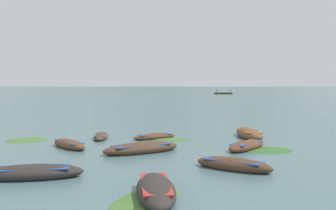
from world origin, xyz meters
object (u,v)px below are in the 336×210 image
(rowboat_3, at_px, (141,148))
(rowboat_5, at_px, (249,134))
(rowboat_12, at_px, (69,144))
(rowboat_0, at_px, (156,190))
(rowboat_10, at_px, (155,137))
(ferry_0, at_px, (223,93))
(rowboat_4, at_px, (32,173))
(rowboat_6, at_px, (247,146))
(rowboat_2, at_px, (234,165))
(rowboat_8, at_px, (101,136))

(rowboat_3, bearing_deg, rowboat_5, 36.76)
(rowboat_3, bearing_deg, rowboat_12, 158.92)
(rowboat_0, bearing_deg, rowboat_12, 117.63)
(rowboat_10, bearing_deg, rowboat_5, 4.36)
(rowboat_0, distance_m, ferry_0, 143.15)
(rowboat_3, height_order, rowboat_12, rowboat_3)
(rowboat_3, xyz_separation_m, rowboat_12, (-4.40, 1.70, -0.03))
(rowboat_4, xyz_separation_m, rowboat_6, (10.33, 6.30, -0.01))
(rowboat_5, relative_size, rowboat_6, 1.25)
(rowboat_4, distance_m, rowboat_6, 12.10)
(rowboat_2, bearing_deg, rowboat_12, 145.31)
(rowboat_10, bearing_deg, rowboat_12, -146.42)
(rowboat_8, bearing_deg, rowboat_5, 0.33)
(rowboat_0, relative_size, ferry_0, 0.52)
(rowboat_4, distance_m, rowboat_12, 7.22)
(rowboat_3, height_order, rowboat_4, rowboat_3)
(rowboat_4, relative_size, rowboat_10, 1.29)
(rowboat_5, distance_m, ferry_0, 128.32)
(rowboat_10, bearing_deg, rowboat_8, 173.15)
(rowboat_4, relative_size, rowboat_12, 1.23)
(rowboat_0, xyz_separation_m, rowboat_5, (6.73, 13.82, 0.03))
(rowboat_6, bearing_deg, ferry_0, 80.01)
(rowboat_12, bearing_deg, rowboat_5, 18.20)
(rowboat_3, relative_size, rowboat_10, 1.44)
(rowboat_12, bearing_deg, rowboat_4, -88.46)
(rowboat_12, distance_m, ferry_0, 134.66)
(rowboat_5, xyz_separation_m, ferry_0, (21.75, 126.47, 0.18))
(rowboat_8, relative_size, rowboat_12, 1.00)
(rowboat_8, bearing_deg, ferry_0, 75.66)
(rowboat_0, relative_size, rowboat_5, 0.90)
(rowboat_10, height_order, ferry_0, ferry_0)
(rowboat_2, distance_m, rowboat_5, 10.43)
(rowboat_8, bearing_deg, rowboat_10, -6.85)
(rowboat_0, relative_size, rowboat_3, 0.84)
(rowboat_4, height_order, ferry_0, ferry_0)
(rowboat_2, relative_size, ferry_0, 0.47)
(rowboat_2, distance_m, rowboat_4, 8.56)
(rowboat_5, bearing_deg, rowboat_0, -115.96)
(rowboat_0, relative_size, rowboat_12, 1.16)
(rowboat_0, height_order, rowboat_8, rowboat_0)
(rowboat_5, relative_size, rowboat_12, 1.28)
(rowboat_4, bearing_deg, rowboat_10, 65.11)
(rowboat_8, bearing_deg, rowboat_2, -53.31)
(rowboat_4, distance_m, rowboat_10, 11.71)
(rowboat_3, height_order, rowboat_6, rowboat_3)
(rowboat_0, xyz_separation_m, rowboat_8, (-3.86, 13.76, -0.09))
(rowboat_6, bearing_deg, rowboat_8, 152.54)
(rowboat_3, height_order, ferry_0, ferry_0)
(rowboat_4, distance_m, rowboat_8, 11.14)
(rowboat_10, relative_size, rowboat_12, 0.95)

